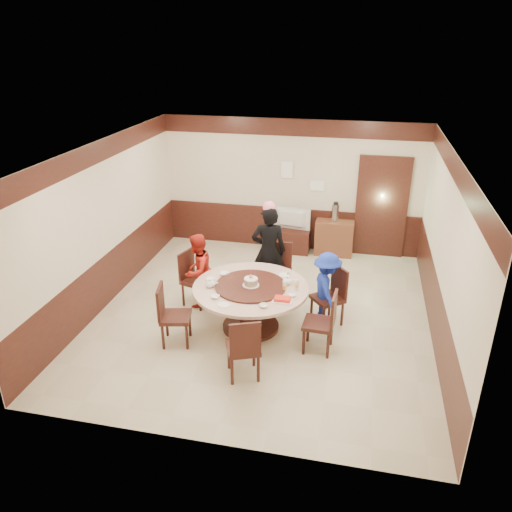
% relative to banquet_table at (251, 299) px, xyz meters
% --- Properties ---
extents(room, '(6.00, 6.04, 2.84)m').
position_rel_banquet_table_xyz_m(room, '(0.11, 0.48, 0.55)').
color(room, beige).
rests_on(room, ground).
extents(banquet_table, '(1.82, 1.82, 0.78)m').
position_rel_banquet_table_xyz_m(banquet_table, '(0.00, 0.00, 0.00)').
color(banquet_table, '#361611').
rests_on(banquet_table, ground).
extents(chair_0, '(0.62, 0.62, 0.97)m').
position_rel_banquet_table_xyz_m(chair_0, '(1.20, 0.42, -0.23)').
color(chair_0, '#361611').
rests_on(chair_0, ground).
extents(chair_1, '(0.47, 0.48, 0.97)m').
position_rel_banquet_table_xyz_m(chair_1, '(0.25, 1.19, -0.23)').
color(chair_1, '#361611').
rests_on(chair_1, ground).
extents(chair_2, '(0.56, 0.55, 0.97)m').
position_rel_banquet_table_xyz_m(chair_2, '(-1.11, 0.57, -0.23)').
color(chair_2, '#361611').
rests_on(chair_2, ground).
extents(chair_3, '(0.53, 0.52, 0.97)m').
position_rel_banquet_table_xyz_m(chair_3, '(-1.04, -0.66, -0.23)').
color(chair_3, '#361611').
rests_on(chair_3, ground).
extents(chair_4, '(0.57, 0.58, 0.97)m').
position_rel_banquet_table_xyz_m(chair_4, '(0.18, -1.24, -0.23)').
color(chair_4, '#361611').
rests_on(chair_4, ground).
extents(chair_5, '(0.48, 0.47, 0.97)m').
position_rel_banquet_table_xyz_m(chair_5, '(1.14, -0.38, -0.23)').
color(chair_5, '#361611').
rests_on(chair_5, ground).
extents(person_standing, '(0.68, 0.52, 1.68)m').
position_rel_banquet_table_xyz_m(person_standing, '(0.05, 1.20, 0.31)').
color(person_standing, black).
rests_on(person_standing, ground).
extents(person_red, '(0.63, 0.74, 1.31)m').
position_rel_banquet_table_xyz_m(person_red, '(-1.06, 0.56, 0.12)').
color(person_red, '#AE2117').
rests_on(person_red, ground).
extents(person_blue, '(0.71, 0.91, 1.24)m').
position_rel_banquet_table_xyz_m(person_blue, '(1.16, 0.43, 0.09)').
color(person_blue, '#182E9E').
rests_on(person_blue, ground).
extents(birthday_cake, '(0.26, 0.26, 0.18)m').
position_rel_banquet_table_xyz_m(birthday_cake, '(0.01, -0.01, 0.31)').
color(birthday_cake, white).
rests_on(birthday_cake, banquet_table).
extents(teapot_left, '(0.17, 0.15, 0.13)m').
position_rel_banquet_table_xyz_m(teapot_left, '(-0.61, -0.15, 0.28)').
color(teapot_left, white).
rests_on(teapot_left, banquet_table).
extents(teapot_right, '(0.17, 0.15, 0.13)m').
position_rel_banquet_table_xyz_m(teapot_right, '(0.55, 0.20, 0.28)').
color(teapot_right, white).
rests_on(teapot_right, banquet_table).
extents(bowl_0, '(0.16, 0.16, 0.04)m').
position_rel_banquet_table_xyz_m(bowl_0, '(-0.51, 0.31, 0.24)').
color(bowl_0, white).
rests_on(bowl_0, banquet_table).
extents(bowl_1, '(0.14, 0.14, 0.04)m').
position_rel_banquet_table_xyz_m(bowl_1, '(0.33, -0.58, 0.24)').
color(bowl_1, white).
rests_on(bowl_1, banquet_table).
extents(bowl_2, '(0.13, 0.13, 0.03)m').
position_rel_banquet_table_xyz_m(bowl_2, '(-0.44, -0.46, 0.23)').
color(bowl_2, white).
rests_on(bowl_2, banquet_table).
extents(bowl_3, '(0.13, 0.13, 0.04)m').
position_rel_banquet_table_xyz_m(bowl_3, '(0.68, -0.17, 0.24)').
color(bowl_3, white).
rests_on(bowl_3, banquet_table).
extents(bowl_4, '(0.14, 0.14, 0.03)m').
position_rel_banquet_table_xyz_m(bowl_4, '(-0.68, 0.07, 0.23)').
color(bowl_4, white).
rests_on(bowl_4, banquet_table).
extents(saucer_near, '(0.18, 0.18, 0.01)m').
position_rel_banquet_table_xyz_m(saucer_near, '(-0.25, -0.65, 0.22)').
color(saucer_near, white).
rests_on(saucer_near, banquet_table).
extents(saucer_far, '(0.18, 0.18, 0.01)m').
position_rel_banquet_table_xyz_m(saucer_far, '(0.45, 0.50, 0.22)').
color(saucer_far, white).
rests_on(saucer_far, banquet_table).
extents(shrimp_platter, '(0.30, 0.20, 0.06)m').
position_rel_banquet_table_xyz_m(shrimp_platter, '(0.57, -0.35, 0.24)').
color(shrimp_platter, white).
rests_on(shrimp_platter, banquet_table).
extents(bottle_0, '(0.06, 0.06, 0.16)m').
position_rel_banquet_table_xyz_m(bottle_0, '(0.54, -0.02, 0.30)').
color(bottle_0, silver).
rests_on(bottle_0, banquet_table).
extents(bottle_1, '(0.06, 0.06, 0.16)m').
position_rel_banquet_table_xyz_m(bottle_1, '(0.72, 0.05, 0.30)').
color(bottle_1, silver).
rests_on(bottle_1, banquet_table).
extents(bottle_2, '(0.06, 0.06, 0.16)m').
position_rel_banquet_table_xyz_m(bottle_2, '(0.55, 0.35, 0.30)').
color(bottle_2, silver).
rests_on(bottle_2, banquet_table).
extents(tv_stand, '(0.85, 0.45, 0.50)m').
position_rel_banquet_table_xyz_m(tv_stand, '(0.15, 3.21, -0.28)').
color(tv_stand, '#361611').
rests_on(tv_stand, ground).
extents(television, '(0.82, 0.23, 0.47)m').
position_rel_banquet_table_xyz_m(television, '(0.15, 3.21, 0.20)').
color(television, gray).
rests_on(television, tv_stand).
extents(side_cabinet, '(0.80, 0.40, 0.75)m').
position_rel_banquet_table_xyz_m(side_cabinet, '(1.09, 3.24, -0.16)').
color(side_cabinet, brown).
rests_on(side_cabinet, ground).
extents(thermos, '(0.15, 0.15, 0.38)m').
position_rel_banquet_table_xyz_m(thermos, '(1.08, 3.24, 0.41)').
color(thermos, silver).
rests_on(thermos, side_cabinet).
extents(notice_left, '(0.25, 0.00, 0.35)m').
position_rel_banquet_table_xyz_m(notice_left, '(0.00, 3.42, 1.22)').
color(notice_left, white).
rests_on(notice_left, room).
extents(notice_right, '(0.30, 0.00, 0.22)m').
position_rel_banquet_table_xyz_m(notice_right, '(0.65, 3.42, 0.92)').
color(notice_right, white).
rests_on(notice_right, room).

